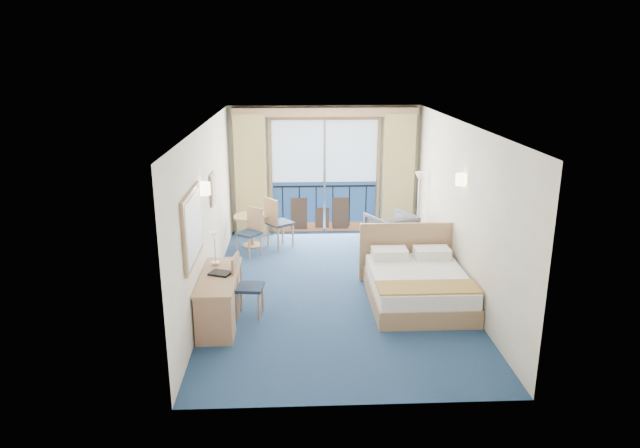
{
  "coord_description": "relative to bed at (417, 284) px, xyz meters",
  "views": [
    {
      "loc": [
        -0.64,
        -8.67,
        3.7
      ],
      "look_at": [
        -0.23,
        0.2,
        1.06
      ],
      "focal_mm": 32.0,
      "sensor_mm": 36.0,
      "label": 1
    }
  ],
  "objects": [
    {
      "name": "room_walls",
      "position": [
        -1.24,
        0.55,
        1.49
      ],
      "size": [
        4.04,
        6.54,
        2.72
      ],
      "color": "beige",
      "rests_on": "ground"
    },
    {
      "name": "balcony_door",
      "position": [
        -1.25,
        3.76,
        0.86
      ],
      "size": [
        2.36,
        0.03,
        2.52
      ],
      "color": "navy",
      "rests_on": "room_walls"
    },
    {
      "name": "nightstand",
      "position": [
        0.53,
        1.1,
        -0.02
      ],
      "size": [
        0.4,
        0.38,
        0.53
      ],
      "primitive_type": "cube",
      "color": "#A37656",
      "rests_on": "ground"
    },
    {
      "name": "floor",
      "position": [
        -1.24,
        0.55,
        -0.28
      ],
      "size": [
        6.5,
        6.5,
        0.0
      ],
      "primitive_type": "plane",
      "color": "navy",
      "rests_on": "ground"
    },
    {
      "name": "phone",
      "position": [
        0.5,
        1.14,
        0.29
      ],
      "size": [
        0.23,
        0.2,
        0.08
      ],
      "primitive_type": "cube",
      "rotation": [
        0.0,
        0.0,
        0.38
      ],
      "color": "silver",
      "rests_on": "nightstand"
    },
    {
      "name": "curtain_left",
      "position": [
        -2.79,
        3.62,
        0.99
      ],
      "size": [
        0.65,
        0.22,
        2.55
      ],
      "primitive_type": "cube",
      "color": "tan",
      "rests_on": "room_walls"
    },
    {
      "name": "curtain_right",
      "position": [
        0.31,
        3.62,
        0.99
      ],
      "size": [
        0.65,
        0.22,
        2.55
      ],
      "primitive_type": "cube",
      "color": "tan",
      "rests_on": "room_walls"
    },
    {
      "name": "pelmet",
      "position": [
        -1.24,
        3.65,
        2.3
      ],
      "size": [
        3.8,
        0.25,
        0.18
      ],
      "primitive_type": "cube",
      "color": "tan",
      "rests_on": "room_walls"
    },
    {
      "name": "desk",
      "position": [
        -2.97,
        -0.97,
        0.11
      ],
      "size": [
        0.52,
        1.52,
        0.71
      ],
      "color": "tan",
      "rests_on": "ground"
    },
    {
      "name": "folder",
      "position": [
        -2.95,
        -0.52,
        0.44
      ],
      "size": [
        0.36,
        0.32,
        0.03
      ],
      "primitive_type": "cube",
      "rotation": [
        0.0,
        0.0,
        -0.37
      ],
      "color": "black",
      "rests_on": "desk"
    },
    {
      "name": "desk_chair",
      "position": [
        -2.64,
        -0.38,
        0.24
      ],
      "size": [
        0.45,
        0.44,
        0.93
      ],
      "rotation": [
        0.0,
        0.0,
        1.46
      ],
      "color": "#1D2B44",
      "rests_on": "ground"
    },
    {
      "name": "bed",
      "position": [
        0.0,
        0.0,
        0.0
      ],
      "size": [
        1.61,
        1.91,
        1.01
      ],
      "color": "tan",
      "rests_on": "ground"
    },
    {
      "name": "armchair",
      "position": [
        -0.01,
        2.43,
        0.09
      ],
      "size": [
        1.08,
        1.09,
        0.75
      ],
      "primitive_type": "imported",
      "rotation": [
        0.0,
        0.0,
        3.59
      ],
      "color": "#3F444D",
      "rests_on": "ground"
    },
    {
      "name": "table_chair_a",
      "position": [
        -2.25,
        2.7,
        0.29
      ],
      "size": [
        0.62,
        0.62,
        1.02
      ],
      "rotation": [
        0.0,
        0.0,
        2.2
      ],
      "color": "#1D2B44",
      "rests_on": "ground"
    },
    {
      "name": "round_table",
      "position": [
        -2.75,
        2.82,
        0.2
      ],
      "size": [
        0.71,
        0.71,
        0.64
      ],
      "color": "tan",
      "rests_on": "ground"
    },
    {
      "name": "mirror",
      "position": [
        -3.22,
        -0.95,
        1.27
      ],
      "size": [
        0.05,
        1.25,
        0.95
      ],
      "color": "tan",
      "rests_on": "room_walls"
    },
    {
      "name": "sconce_right",
      "position": [
        0.7,
        0.4,
        1.57
      ],
      "size": [
        0.18,
        0.18,
        0.18
      ],
      "primitive_type": "cylinder",
      "color": "#FFEEB2",
      "rests_on": "room_walls"
    },
    {
      "name": "sconce_left",
      "position": [
        -3.18,
        -0.05,
        1.57
      ],
      "size": [
        0.18,
        0.18,
        0.18
      ],
      "primitive_type": "cylinder",
      "color": "#FFEEB2",
      "rests_on": "room_walls"
    },
    {
      "name": "floor_lamp",
      "position": [
        0.58,
        2.79,
        0.84
      ],
      "size": [
        0.21,
        0.21,
        1.48
      ],
      "color": "silver",
      "rests_on": "ground"
    },
    {
      "name": "table_chair_b",
      "position": [
        -2.72,
        2.33,
        0.23
      ],
      "size": [
        0.55,
        0.56,
        0.91
      ],
      "rotation": [
        0.0,
        0.0,
        -0.68
      ],
      "color": "#1D2B44",
      "rests_on": "ground"
    },
    {
      "name": "desk_lamp",
      "position": [
        -3.07,
        -0.14,
        0.8
      ],
      "size": [
        0.13,
        0.13,
        0.5
      ],
      "color": "silver",
      "rests_on": "desk"
    },
    {
      "name": "wall_print",
      "position": [
        -3.22,
        1.0,
        1.32
      ],
      "size": [
        0.04,
        0.42,
        0.52
      ],
      "color": "tan",
      "rests_on": "room_walls"
    }
  ]
}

